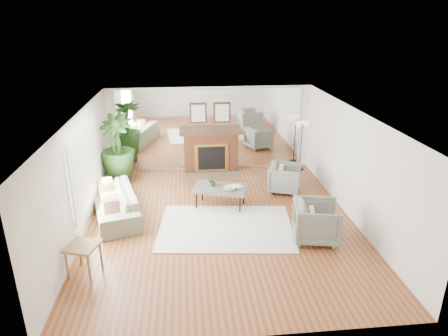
{
  "coord_description": "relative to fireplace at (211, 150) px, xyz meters",
  "views": [
    {
      "loc": [
        -0.76,
        -8.02,
        4.41
      ],
      "look_at": [
        0.12,
        0.6,
        1.1
      ],
      "focal_mm": 32.0,
      "sensor_mm": 36.0,
      "label": 1
    }
  ],
  "objects": [
    {
      "name": "area_rug",
      "position": [
        0.07,
        -3.53,
        -0.64
      ],
      "size": [
        3.12,
        2.38,
        0.03
      ],
      "primitive_type": "cube",
      "rotation": [
        0.0,
        0.0,
        -0.11
      ],
      "color": "silver",
      "rests_on": "ground"
    },
    {
      "name": "potted_ficus",
      "position": [
        -2.6,
        -0.77,
        0.41
      ],
      "size": [
        1.23,
        1.23,
        1.99
      ],
      "color": "#2A261F",
      "rests_on": "ground"
    },
    {
      "name": "book",
      "position": [
        0.38,
        -2.47,
        -0.14
      ],
      "size": [
        0.28,
        0.32,
        0.02
      ],
      "primitive_type": "imported",
      "rotation": [
        0.0,
        0.0,
        0.43
      ],
      "color": "brown",
      "rests_on": "coffee_table"
    },
    {
      "name": "ground",
      "position": [
        0.0,
        -3.26,
        -0.66
      ],
      "size": [
        7.0,
        7.0,
        0.0
      ],
      "primitive_type": "plane",
      "color": "brown",
      "rests_on": "ground"
    },
    {
      "name": "coffee_table",
      "position": [
        0.05,
        -2.44,
        -0.19
      ],
      "size": [
        1.45,
        1.11,
        0.51
      ],
      "rotation": [
        0.0,
        0.0,
        -0.31
      ],
      "color": "#564E44",
      "rests_on": "ground"
    },
    {
      "name": "wall_back",
      "position": [
        0.0,
        0.23,
        0.59
      ],
      "size": [
        6.0,
        0.02,
        2.5
      ],
      "primitive_type": "cube",
      "color": "silver",
      "rests_on": "ground"
    },
    {
      "name": "wall_left",
      "position": [
        -2.99,
        -3.26,
        0.59
      ],
      "size": [
        0.02,
        7.0,
        2.5
      ],
      "primitive_type": "cube",
      "color": "silver",
      "rests_on": "ground"
    },
    {
      "name": "armchair_front",
      "position": [
        1.89,
        -4.18,
        -0.24
      ],
      "size": [
        1.07,
        1.05,
        0.83
      ],
      "primitive_type": "imported",
      "rotation": [
        0.0,
        0.0,
        1.38
      ],
      "color": "gray",
      "rests_on": "ground"
    },
    {
      "name": "window_panel",
      "position": [
        -2.96,
        -2.86,
        0.69
      ],
      "size": [
        0.04,
        2.4,
        1.5
      ],
      "primitive_type": "cube",
      "color": "#B2E09E",
      "rests_on": "wall_left"
    },
    {
      "name": "fruit_bowl",
      "position": [
        0.26,
        -2.61,
        -0.11
      ],
      "size": [
        0.36,
        0.36,
        0.07
      ],
      "primitive_type": "imported",
      "rotation": [
        0.0,
        0.0,
        -0.3
      ],
      "color": "brown",
      "rests_on": "coffee_table"
    },
    {
      "name": "fireplace",
      "position": [
        0.0,
        0.0,
        0.0
      ],
      "size": [
        1.85,
        0.83,
        2.05
      ],
      "color": "brown",
      "rests_on": "ground"
    },
    {
      "name": "sofa",
      "position": [
        -2.45,
        -2.68,
        -0.33
      ],
      "size": [
        1.46,
        2.41,
        0.66
      ],
      "primitive_type": "imported",
      "rotation": [
        0.0,
        0.0,
        -1.3
      ],
      "color": "gray",
      "rests_on": "ground"
    },
    {
      "name": "floor_lamp",
      "position": [
        2.7,
        -0.16,
        0.61
      ],
      "size": [
        0.49,
        0.27,
        1.49
      ],
      "color": "black",
      "rests_on": "ground"
    },
    {
      "name": "armchair_back",
      "position": [
        1.84,
        -1.7,
        -0.29
      ],
      "size": [
        1.04,
        1.03,
        0.74
      ],
      "primitive_type": "imported",
      "rotation": [
        0.0,
        0.0,
        1.22
      ],
      "color": "gray",
      "rests_on": "ground"
    },
    {
      "name": "wall_right",
      "position": [
        2.99,
        -3.26,
        0.59
      ],
      "size": [
        0.02,
        7.0,
        2.5
      ],
      "primitive_type": "cube",
      "color": "silver",
      "rests_on": "ground"
    },
    {
      "name": "mirror_panel",
      "position": [
        0.0,
        0.21,
        0.59
      ],
      "size": [
        5.4,
        0.04,
        2.4
      ],
      "primitive_type": "cube",
      "color": "silver",
      "rests_on": "wall_back"
    },
    {
      "name": "side_table",
      "position": [
        -2.65,
        -4.94,
        -0.15
      ],
      "size": [
        0.67,
        0.67,
        0.61
      ],
      "rotation": [
        0.0,
        0.0,
        -0.31
      ],
      "color": "brown",
      "rests_on": "ground"
    },
    {
      "name": "tabletop_plant",
      "position": [
        -0.13,
        -2.34,
        0.0
      ],
      "size": [
        0.29,
        0.26,
        0.3
      ],
      "primitive_type": "imported",
      "rotation": [
        0.0,
        0.0,
        -0.1
      ],
      "color": "#2E5921",
      "rests_on": "coffee_table"
    }
  ]
}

